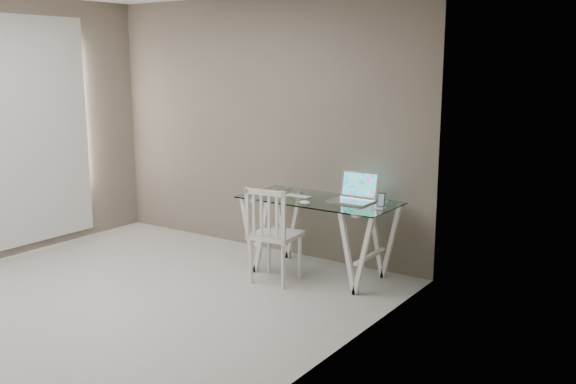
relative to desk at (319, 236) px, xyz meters
name	(u,v)px	position (x,y,z in m)	size (l,w,h in m)	color
room	(85,101)	(-1.08, -1.77, 1.33)	(4.50, 4.52, 2.71)	#AFACA7
desk	(319,236)	(0.00, 0.00, 0.00)	(1.50, 0.70, 0.75)	silver
chair	(272,231)	(-0.23, -0.44, 0.12)	(0.46, 0.46, 0.91)	white
laptop	(355,194)	(0.31, 0.12, 0.43)	(0.38, 0.32, 0.27)	silver
keyboard	(298,196)	(-0.23, -0.01, 0.37)	(0.27, 0.12, 0.01)	silver
mouse	(305,202)	(0.01, -0.26, 0.38)	(0.11, 0.06, 0.03)	white
phone_dock	(381,204)	(0.66, -0.03, 0.40)	(0.08, 0.08, 0.14)	white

